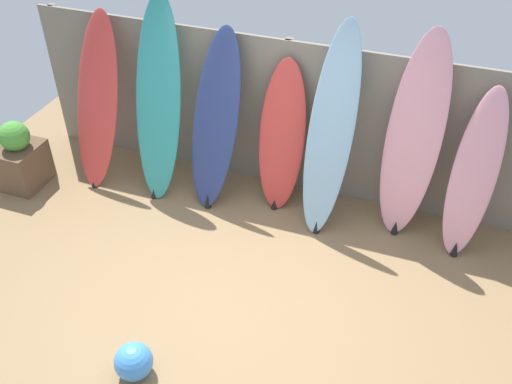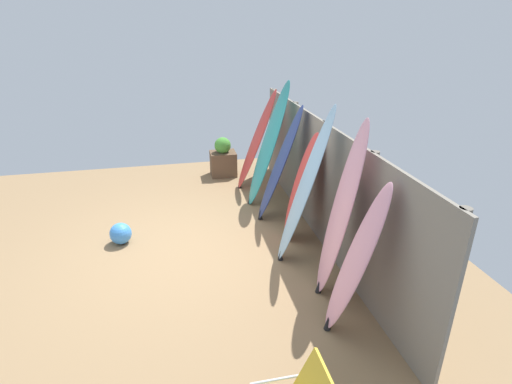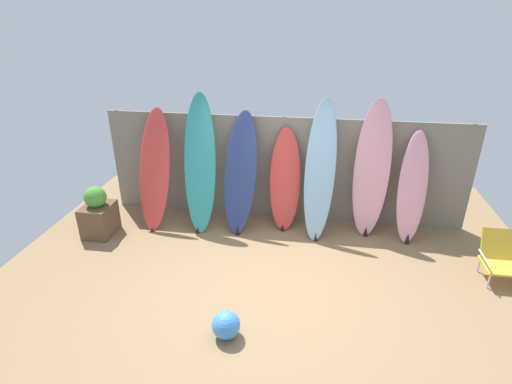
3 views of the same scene
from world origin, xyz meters
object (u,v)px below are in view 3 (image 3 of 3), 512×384
object	(u,v)px
surfboard_teal_1	(200,164)
surfboard_pink_6	(412,188)
surfboard_navy_2	(240,174)
surfboard_skyblue_4	(320,171)
beach_chair	(501,256)
planter_box	(98,214)
beach_ball	(226,325)
surfboard_red_3	(285,181)
surfboard_red_0	(155,170)
surfboard_pink_5	(372,170)

from	to	relation	value
surfboard_teal_1	surfboard_pink_6	size ratio (longest dim) A/B	1.28
surfboard_navy_2	surfboard_skyblue_4	size ratio (longest dim) A/B	0.89
surfboard_teal_1	beach_chair	bearing A→B (deg)	-10.75
planter_box	beach_ball	world-z (taller)	planter_box
surfboard_navy_2	surfboard_skyblue_4	xyz separation A→B (m)	(1.27, -0.01, 0.12)
surfboard_skyblue_4	surfboard_pink_6	xyz separation A→B (m)	(1.43, 0.08, -0.23)
surfboard_navy_2	surfboard_pink_6	world-z (taller)	surfboard_navy_2
surfboard_navy_2	beach_ball	world-z (taller)	surfboard_navy_2
surfboard_skyblue_4	surfboard_pink_6	size ratio (longest dim) A/B	1.27
surfboard_pink_6	beach_ball	size ratio (longest dim) A/B	5.33
surfboard_pink_6	beach_chair	bearing A→B (deg)	-41.81
surfboard_skyblue_4	planter_box	bearing A→B (deg)	-169.89
surfboard_teal_1	beach_chair	distance (m)	4.56
surfboard_red_3	beach_chair	xyz separation A→B (m)	(3.04, -1.00, -0.50)
surfboard_red_3	surfboard_teal_1	bearing A→B (deg)	-173.33
surfboard_navy_2	surfboard_pink_6	size ratio (longest dim) A/B	1.12
surfboard_teal_1	surfboard_red_3	bearing A→B (deg)	6.67
beach_ball	surfboard_skyblue_4	bearing A→B (deg)	69.23
surfboard_red_0	surfboard_pink_6	world-z (taller)	surfboard_red_0
surfboard_pink_5	planter_box	distance (m)	4.43
beach_chair	surfboard_teal_1	bearing A→B (deg)	146.63
surfboard_red_0	surfboard_navy_2	distance (m)	1.43
surfboard_red_0	surfboard_red_3	xyz separation A→B (m)	(2.15, 0.21, -0.14)
surfboard_red_0	surfboard_teal_1	distance (m)	0.78
surfboard_navy_2	planter_box	world-z (taller)	surfboard_navy_2
surfboard_teal_1	surfboard_pink_5	bearing A→B (deg)	3.85
beach_chair	surfboard_red_3	bearing A→B (deg)	139.18
surfboard_navy_2	beach_chair	size ratio (longest dim) A/B	3.00
surfboard_teal_1	surfboard_skyblue_4	distance (m)	1.93
surfboard_red_3	beach_ball	distance (m)	2.78
surfboard_red_0	surfboard_red_3	size ratio (longest dim) A/B	1.16
surfboard_teal_1	surfboard_red_3	distance (m)	1.41
planter_box	surfboard_red_3	bearing A→B (deg)	14.54
beach_chair	beach_ball	size ratio (longest dim) A/B	2.00
surfboard_red_3	beach_ball	size ratio (longest dim) A/B	5.16
surfboard_navy_2	beach_ball	distance (m)	2.67
surfboard_pink_6	surfboard_skyblue_4	bearing A→B (deg)	-176.71
surfboard_red_3	planter_box	size ratio (longest dim) A/B	1.99
surfboard_red_3	beach_chair	distance (m)	3.24
surfboard_navy_2	beach_chair	xyz separation A→B (m)	(3.75, -0.87, -0.63)
surfboard_teal_1	beach_chair	size ratio (longest dim) A/B	3.42
surfboard_navy_2	surfboard_pink_5	world-z (taller)	surfboard_pink_5
surfboard_skyblue_4	surfboard_pink_6	bearing A→B (deg)	3.29
surfboard_red_0	beach_ball	size ratio (longest dim) A/B	6.01
surfboard_red_0	surfboard_teal_1	size ratio (longest dim) A/B	0.88
surfboard_skyblue_4	surfboard_navy_2	bearing A→B (deg)	179.71
surfboard_teal_1	surfboard_navy_2	xyz separation A→B (m)	(0.66, 0.03, -0.14)
surfboard_red_3	beach_ball	xyz separation A→B (m)	(-0.41, -2.67, -0.66)
surfboard_pink_5	surfboard_navy_2	bearing A→B (deg)	-175.69
surfboard_navy_2	surfboard_red_3	xyz separation A→B (m)	(0.72, 0.13, -0.13)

